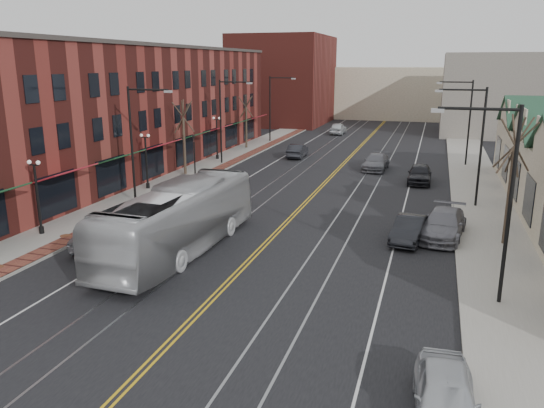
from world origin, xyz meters
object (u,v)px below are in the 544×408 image
Objects in this scene: parked_car_a at (445,397)px; parked_car_c at (443,224)px; parked_suv at (117,235)px; parked_car_b at (409,229)px; parked_car_d at (420,174)px; transit_bus at (179,220)px.

parked_car_a is 16.78m from parked_car_c.
parked_suv is 18.18m from parked_car_c.
parked_car_b is at bearing -152.57° from parked_suv.
parked_car_b is 0.92× the size of parked_car_d.
parked_car_d reaches higher than parked_suv.
transit_bus reaches higher than parked_car_b.
parked_car_d is at bearing 97.42° from parked_car_b.
parked_car_a reaches higher than parked_car_b.
parked_suv is at bearing 8.11° from transit_bus.
parked_suv is at bearing 146.81° from parked_car_a.
parked_car_b is (-1.80, 15.54, -0.02)m from parked_car_a.
transit_bus reaches higher than parked_car_c.
parked_car_c is (0.00, 16.78, 0.06)m from parked_car_a.
parked_car_d reaches higher than parked_car_c.
parked_suv is at bearing -149.66° from parked_car_c.
transit_bus is at bearing -167.60° from parked_suv.
parked_car_a is 0.79× the size of parked_car_c.
parked_car_d is at bearing 104.97° from parked_car_c.
parked_car_c is 1.17× the size of parked_car_d.
transit_bus is 3.00× the size of parked_car_a.
parked_car_a is at bearing -82.15° from parked_car_c.
parked_car_a is (13.20, -10.19, -1.06)m from transit_bus.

